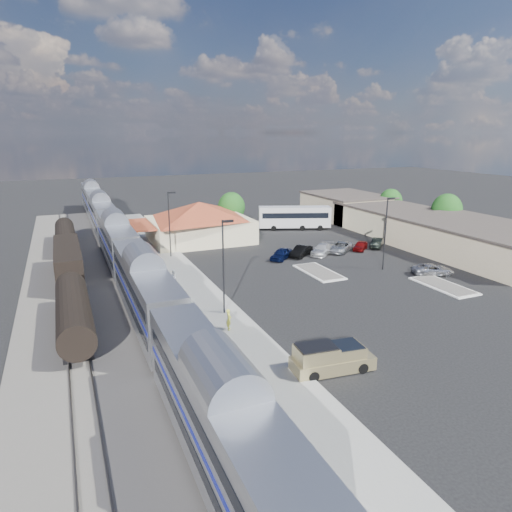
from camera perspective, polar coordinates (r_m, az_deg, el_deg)
name	(u,v)px	position (r m, az deg, el deg)	size (l,w,h in m)	color
ground	(298,281)	(52.60, 5.21, -3.18)	(280.00, 280.00, 0.00)	black
railbed	(99,283)	(54.46, -18.98, -3.26)	(16.00, 100.00, 0.12)	#4C4944
platform	(182,278)	(53.81, -9.23, -2.79)	(5.50, 92.00, 0.18)	gray
passenger_train	(116,242)	(61.62, -17.05, 1.71)	(3.00, 104.00, 5.55)	silver
freight_cars	(68,264)	(56.74, -22.40, -0.89)	(2.80, 46.00, 4.00)	black
station_depot	(199,221)	(71.81, -7.11, 4.31)	(18.35, 12.24, 6.20)	beige
buildings_east	(407,222)	(79.24, 18.36, 4.04)	(14.40, 51.40, 4.80)	#C6B28C
traffic_island_south	(319,272)	(56.13, 7.85, -1.96)	(3.30, 7.50, 0.21)	silver
traffic_island_north	(443,286)	(54.71, 22.38, -3.46)	(3.30, 7.50, 0.21)	silver
lamp_plat_s	(224,260)	(41.55, -3.99, -0.45)	(1.08, 0.25, 9.00)	black
lamp_plat_n	(170,219)	(62.25, -10.72, 4.57)	(1.08, 0.25, 9.00)	black
lamp_lot	(386,227)	(57.84, 15.98, 3.45)	(1.08, 0.25, 9.00)	black
tree_east_b	(447,210)	(81.40, 22.72, 5.31)	(4.94, 4.94, 6.96)	#382314
tree_east_c	(391,201)	(91.64, 16.46, 6.55)	(4.41, 4.41, 6.21)	#382314
tree_depot	(231,207)	(79.59, -3.09, 6.12)	(4.71, 4.71, 6.63)	#382314
pickup_truck	(333,358)	(33.68, 9.55, -12.49)	(6.10, 2.72, 2.05)	tan
suv	(433,270)	(58.49, 21.21, -1.59)	(2.24, 4.86, 1.35)	#9E9FA5
coach_bus	(295,216)	(80.57, 4.84, 4.96)	(12.64, 6.95, 4.01)	white
person_a	(229,319)	(39.29, -3.42, -7.91)	(0.68, 0.44, 1.86)	gold
person_b	(173,277)	(51.67, -10.31, -2.58)	(0.76, 0.59, 1.57)	white
parked_car_a	(281,254)	(61.33, 3.18, 0.25)	(1.76, 4.37, 1.49)	#0D1641
parked_car_b	(301,251)	(63.02, 5.67, 0.62)	(1.59, 4.56, 1.50)	black
parked_car_c	(322,249)	(64.34, 8.29, 0.82)	(2.07, 5.08, 1.47)	silver
parked_car_d	(341,247)	(66.28, 10.53, 1.13)	(2.37, 5.15, 1.43)	#93979B
parked_car_e	(360,246)	(67.85, 12.92, 1.27)	(1.55, 3.84, 1.31)	maroon
parked_car_f	(377,243)	(69.97, 14.90, 1.58)	(1.44, 4.14, 1.36)	black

